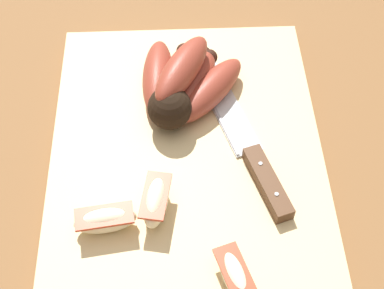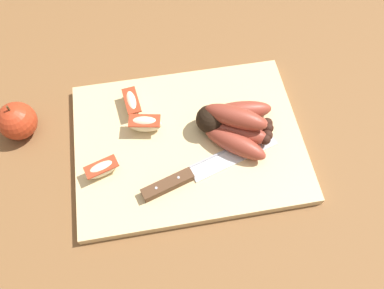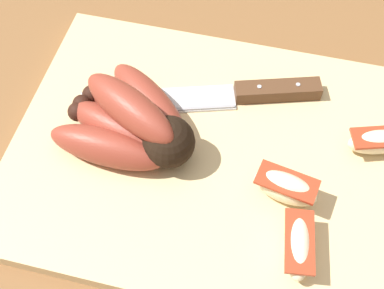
# 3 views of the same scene
# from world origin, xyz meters

# --- Properties ---
(ground_plane) EXTENTS (6.00, 6.00, 0.00)m
(ground_plane) POSITION_xyz_m (0.00, 0.00, 0.00)
(ground_plane) COLOR brown
(cutting_board) EXTENTS (0.45, 0.34, 0.02)m
(cutting_board) POSITION_xyz_m (-0.00, -0.01, 0.01)
(cutting_board) COLOR #DBBC84
(cutting_board) RESTS_ON ground_plane
(banana_bunch) EXTENTS (0.16, 0.15, 0.07)m
(banana_bunch) POSITION_xyz_m (0.09, -0.01, 0.05)
(banana_bunch) COLOR black
(banana_bunch) RESTS_ON cutting_board
(chefs_knife) EXTENTS (0.28, 0.11, 0.02)m
(chefs_knife) POSITION_xyz_m (-0.01, -0.09, 0.03)
(chefs_knife) COLOR silver
(chefs_knife) RESTS_ON cutting_board
(apple_wedge_near) EXTENTS (0.07, 0.04, 0.03)m
(apple_wedge_near) POSITION_xyz_m (-0.17, -0.05, 0.04)
(apple_wedge_near) COLOR beige
(apple_wedge_near) RESTS_ON cutting_board
(apple_wedge_middle) EXTENTS (0.04, 0.07, 0.03)m
(apple_wedge_middle) POSITION_xyz_m (-0.10, 0.08, 0.04)
(apple_wedge_middle) COLOR beige
(apple_wedge_middle) RESTS_ON cutting_board
(apple_wedge_far) EXTENTS (0.07, 0.04, 0.04)m
(apple_wedge_far) POSITION_xyz_m (-0.08, 0.03, 0.04)
(apple_wedge_far) COLOR beige
(apple_wedge_far) RESTS_ON cutting_board
(whole_apple) EXTENTS (0.08, 0.08, 0.09)m
(whole_apple) POSITION_xyz_m (-0.33, 0.08, 0.04)
(whole_apple) COLOR #AD3319
(whole_apple) RESTS_ON ground_plane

